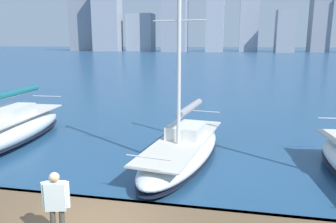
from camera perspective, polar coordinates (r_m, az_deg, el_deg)
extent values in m
cube|color=#473828|center=(10.04, -9.63, -15.06)|extent=(28.00, 0.16, 0.10)
cylinder|color=#473828|center=(10.04, -9.93, -17.01)|extent=(0.28, 0.28, 0.50)
cube|color=#9297A1|center=(165.23, 19.69, 13.00)|extent=(8.23, 10.08, 19.23)
cube|color=#999EA8|center=(172.71, 13.94, 15.08)|extent=(8.93, 8.72, 30.09)
cube|color=#9499A4|center=(166.18, 1.18, 18.15)|extent=(11.89, 9.75, 45.07)
cube|color=#9FA4AE|center=(178.57, -4.73, 13.53)|extent=(13.40, 10.60, 19.18)
cube|color=#9A9FA9|center=(179.19, -10.56, 15.55)|extent=(13.86, 8.47, 32.85)
cube|color=gray|center=(193.07, -14.55, 15.45)|extent=(13.71, 8.50, 35.12)
ellipsoid|color=silver|center=(14.24, 2.56, -6.91)|extent=(3.52, 8.48, 0.93)
ellipsoid|color=black|center=(14.32, 2.55, -7.88)|extent=(3.53, 8.52, 0.10)
cube|color=beige|center=(14.08, 2.58, -4.99)|extent=(2.95, 7.44, 0.06)
cube|color=silver|center=(14.45, 3.17, -3.29)|extent=(1.66, 1.99, 0.55)
cylinder|color=silver|center=(12.87, 1.94, 11.93)|extent=(0.16, 0.16, 8.14)
cylinder|color=silver|center=(12.89, 1.96, 15.55)|extent=(2.11, 0.35, 0.05)
cylinder|color=silver|center=(14.85, 3.87, 0.19)|extent=(0.61, 3.44, 0.12)
cylinder|color=gray|center=(14.82, 3.88, 0.65)|extent=(0.77, 3.19, 0.32)
cylinder|color=silver|center=(10.54, -3.48, -8.00)|extent=(1.52, 0.26, 0.04)
cylinder|color=silver|center=(17.42, 6.16, 0.05)|extent=(1.76, 0.29, 0.04)
ellipsoid|color=silver|center=(18.42, -26.01, -3.19)|extent=(2.80, 8.83, 1.26)
ellipsoid|color=black|center=(18.51, -25.91, -4.23)|extent=(2.81, 8.87, 0.10)
cube|color=beige|center=(18.27, -26.20, -1.19)|extent=(2.31, 7.76, 0.06)
cube|color=silver|center=(18.63, -25.38, 0.09)|extent=(1.54, 1.98, 0.55)
cylinder|color=silver|center=(19.03, -24.49, 2.78)|extent=(0.27, 3.67, 0.12)
cylinder|color=#19606B|center=(19.02, -24.52, 3.13)|extent=(0.46, 3.39, 0.32)
cylinder|color=silver|center=(21.43, -20.36, 2.53)|extent=(1.84, 0.11, 0.04)
cube|color=white|center=(7.93, -18.97, -13.75)|extent=(0.49, 0.29, 0.66)
cylinder|color=white|center=(7.99, -20.84, -13.46)|extent=(0.10, 0.10, 0.61)
cylinder|color=white|center=(7.85, -17.10, -13.68)|extent=(0.10, 0.10, 0.61)
sphere|color=tan|center=(7.75, -19.20, -10.78)|extent=(0.23, 0.23, 0.23)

